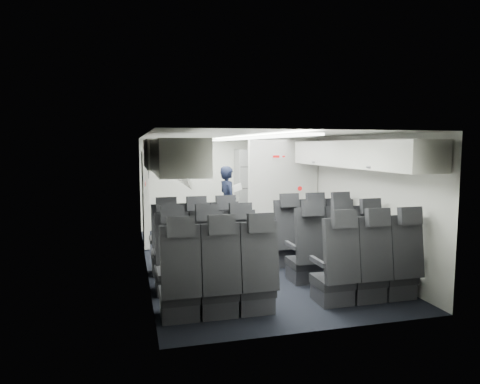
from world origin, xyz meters
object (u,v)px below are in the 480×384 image
seat_row_rear (297,276)px  seat_row_front (255,244)px  galley_unit (254,189)px  boarding_door (145,198)px  seat_row_mid (273,258)px  flight_attendant (228,203)px  carry_on_bag (167,158)px

seat_row_rear → seat_row_front: bearing=90.0°
galley_unit → boarding_door: (-2.59, -1.17, 0.00)m
seat_row_mid → flight_attendant: size_ratio=2.14×
boarding_door → galley_unit: bearing=24.3°
seat_row_mid → carry_on_bag: size_ratio=8.11×
galley_unit → carry_on_bag: (-2.32, -3.13, 0.85)m
seat_row_front → carry_on_bag: (-1.37, 0.12, 1.39)m
boarding_door → seat_row_rear: bearing=-67.1°
seat_row_mid → carry_on_bag: 2.20m
carry_on_bag → galley_unit: bearing=39.4°
galley_unit → flight_attendant: 1.33m
seat_row_front → seat_row_rear: size_ratio=1.00×
galley_unit → carry_on_bag: bearing=-126.5°
flight_attendant → seat_row_mid: bearing=168.5°
seat_row_front → seat_row_mid: (0.00, -0.90, 0.00)m
seat_row_mid → galley_unit: 4.30m
flight_attendant → carry_on_bag: bearing=135.9°
seat_row_front → carry_on_bag: size_ratio=8.11×
seat_row_front → flight_attendant: size_ratio=2.14×
seat_row_front → seat_row_mid: 0.90m
seat_row_rear → galley_unit: bearing=79.4°
seat_row_rear → boarding_door: 4.25m
seat_row_rear → seat_row_mid: bearing=90.0°
seat_row_front → galley_unit: (0.95, 3.25, 0.55)m
seat_row_front → seat_row_rear: 1.80m
seat_row_mid → flight_attendant: 3.18m
seat_row_mid → seat_row_rear: 0.90m
galley_unit → flight_attendant: (-0.87, -0.99, -0.17)m
seat_row_mid → boarding_door: 3.45m
seat_row_rear → flight_attendant: (0.08, 4.06, 0.38)m
galley_unit → carry_on_bag: size_ratio=4.63×
seat_row_rear → flight_attendant: flight_attendant is taller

